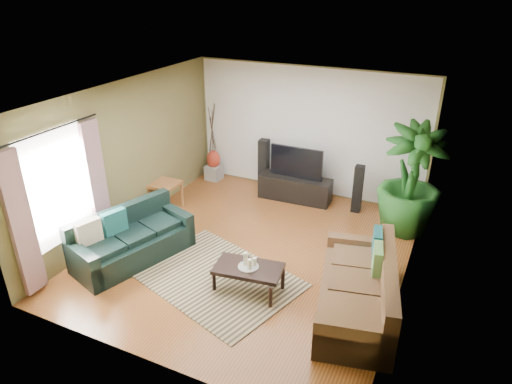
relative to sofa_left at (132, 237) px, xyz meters
The scene contains 28 objects.
floor 2.00m from the sofa_left, 31.36° to the left, with size 5.50×5.50×0.00m, color brown.
ceiling 3.00m from the sofa_left, 31.36° to the left, with size 5.50×5.50×0.00m, color white.
wall_back 4.23m from the sofa_left, 66.07° to the left, with size 5.00×5.00×0.00m, color brown.
wall_front 2.58m from the sofa_left, 45.99° to the right, with size 5.00×5.00×0.00m, color brown.
wall_left 1.61m from the sofa_left, 129.08° to the left, with size 5.50×5.50×0.00m, color brown.
wall_right 4.39m from the sofa_left, 13.73° to the left, with size 5.50×5.50×0.00m, color brown.
backwall_panel 4.22m from the sofa_left, 66.02° to the left, with size 4.90×4.90×0.00m, color white.
window_pane 1.39m from the sofa_left, 144.27° to the right, with size 1.80×1.80×0.00m, color white.
curtain_near 1.69m from the sofa_left, 119.65° to the right, with size 0.08×0.35×2.20m, color gray.
curtain_far 1.06m from the sofa_left, 167.42° to the left, with size 0.08×0.35×2.20m, color gray.
curtain_rod 2.10m from the sofa_left, 142.52° to the right, with size 0.03×0.03×1.90m, color black.
sofa_left is the anchor object (origin of this frame).
sofa_right 3.66m from the sofa_left, ahead, with size 2.17×0.98×0.85m, color brown.
area_rug 1.56m from the sofa_left, ahead, with size 2.47×1.75×0.01m, color tan.
coffee_table 2.10m from the sofa_left, ahead, with size 1.00×0.55×0.41m, color black.
candle_tray 2.09m from the sofa_left, ahead, with size 0.31×0.31×0.01m, color #979892.
candle_tall 2.04m from the sofa_left, ahead, with size 0.06×0.06×0.20m, color beige.
candle_mid 2.13m from the sofa_left, ahead, with size 0.06×0.06×0.15m, color white.
candle_short 2.17m from the sofa_left, ahead, with size 0.06×0.06×0.13m, color beige.
tv_stand 3.63m from the sofa_left, 63.27° to the left, with size 1.51×0.45×0.50m, color black.
television 3.67m from the sofa_left, 63.42° to the left, with size 1.11×0.06×0.66m, color black.
speaker_left 3.61m from the sofa_left, 77.46° to the left, with size 0.20×0.22×1.12m, color black.
speaker_right 4.39m from the sofa_left, 48.10° to the left, with size 0.18×0.19×0.97m, color black.
potted_plant 4.92m from the sofa_left, 36.66° to the left, with size 1.13×1.13×2.02m, color #1B511B.
plant_pot 4.90m from the sofa_left, 36.66° to the left, with size 0.37×0.37×0.29m, color black.
pedestal 3.49m from the sofa_left, 97.41° to the left, with size 0.34×0.34×0.34m, color gray.
vase 3.48m from the sofa_left, 97.41° to the left, with size 0.31×0.31×0.43m, color maroon.
side_table 1.84m from the sofa_left, 108.37° to the left, with size 0.54×0.54×0.57m, color brown.
Camera 1 is at (2.89, -5.98, 4.30)m, focal length 32.00 mm.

